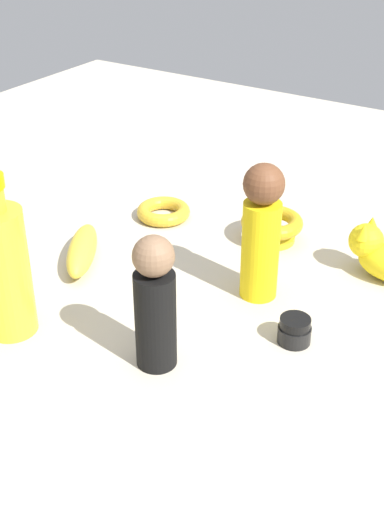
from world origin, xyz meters
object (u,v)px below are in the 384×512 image
Objects in this scene: bangle at (163,212)px; bowl at (272,225)px; nail_polish_jar at (295,330)px; bottle_tall at (3,269)px; cat_figurine at (384,256)px; person_figure_adult at (261,231)px; banana at (82,250)px; person_figure_child at (155,303)px.

bangle is 0.20m from bowl.
bowl is 0.28m from nail_polish_jar.
bangle is at bearing -177.60° from bottle_tall.
bangle is 0.40m from cat_figurine.
person_figure_adult is at bearing 136.75° from bottle_tall.
banana is (0.20, -0.02, 0.01)m from bangle.
bowl is at bearing -76.18° from banana.
banana is 0.47m from cat_figurine.
banana is at bearing -91.44° from nail_polish_jar.
person_figure_child is 1.16× the size of banana.
nail_polish_jar is at bearing 135.96° from person_figure_child.
cat_figurine is at bearing -94.71° from banana.
nail_polish_jar is at bearing 59.78° from bangle.
banana is 3.50× the size of nail_polish_jar.
bottle_tall reaches higher than bangle.
bottle_tall is 2.20× the size of bowl.
person_figure_adult is at bearing 63.42° from bangle.
person_figure_adult is 1.99× the size of bowl.
cat_figurine is at bearing 136.92° from person_figure_adult.
nail_polish_jar is (0.21, 0.36, 0.01)m from bangle.
person_figure_child is 1.76× the size of bowl.
bottle_tall is at bearing -43.18° from cat_figurine.
person_figure_child is 0.42m from bangle.
person_figure_child reaches higher than nail_polish_jar.
bowl is at bearing -176.32° from person_figure_child.
bangle is at bearing -37.80° from banana.
bowl is (-0.03, 0.20, 0.02)m from bangle.
bottle_tall is 0.40m from bangle.
banana reaches higher than bangle.
bottle_tall reaches higher than banana.
nail_polish_jar is at bearing 118.33° from bottle_tall.
cat_figurine is (0.01, 0.20, 0.01)m from bowl.
person_figure_child reaches higher than bowl.
person_figure_child is at bearing 3.68° from bowl.
cat_figurine is (-0.22, 0.42, 0.01)m from banana.
nail_polish_jar is at bearing -10.88° from cat_figurine.
bottle_tall is 0.21m from person_figure_child.
bowl is at bearing -159.69° from person_figure_adult.
cat_figurine is at bearing 169.12° from nail_polish_jar.
bowl is at bearing -93.54° from cat_figurine.
person_figure_adult is 0.21m from cat_figurine.
bottle_tall is at bearing 2.40° from bangle.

